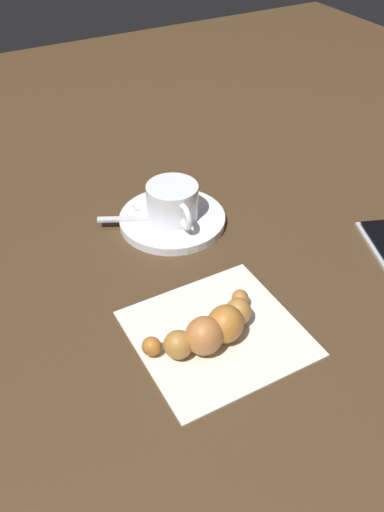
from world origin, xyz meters
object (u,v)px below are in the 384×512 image
(croissant, at_px, (212,328))
(saucer, at_px, (172,220))
(sugar_packet, at_px, (159,202))
(napkin, at_px, (217,333))
(teaspoon, at_px, (163,218))
(espresso_cup, at_px, (173,202))

(croissant, bearing_deg, saucer, 163.59)
(sugar_packet, distance_m, napkin, 0.24)
(saucer, distance_m, napkin, 0.21)
(sugar_packet, distance_m, croissant, 0.25)
(teaspoon, distance_m, sugar_packet, 0.04)
(croissant, bearing_deg, espresso_cup, 163.26)
(napkin, bearing_deg, croissant, -54.52)
(espresso_cup, bearing_deg, sugar_packet, -173.62)
(napkin, distance_m, croissant, 0.03)
(napkin, relative_size, croissant, 1.18)
(espresso_cup, height_order, teaspoon, espresso_cup)
(espresso_cup, relative_size, croissant, 0.64)
(saucer, relative_size, croissant, 0.99)
(espresso_cup, xyz_separation_m, croissant, (0.21, -0.06, -0.01))
(sugar_packet, relative_size, croissant, 0.43)
(saucer, bearing_deg, croissant, -16.41)
(saucer, distance_m, teaspoon, 0.02)
(saucer, bearing_deg, teaspoon, -87.20)
(napkin, bearing_deg, espresso_cup, 165.70)
(sugar_packet, bearing_deg, napkin, 89.02)
(espresso_cup, distance_m, teaspoon, 0.03)
(sugar_packet, relative_size, napkin, 0.37)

